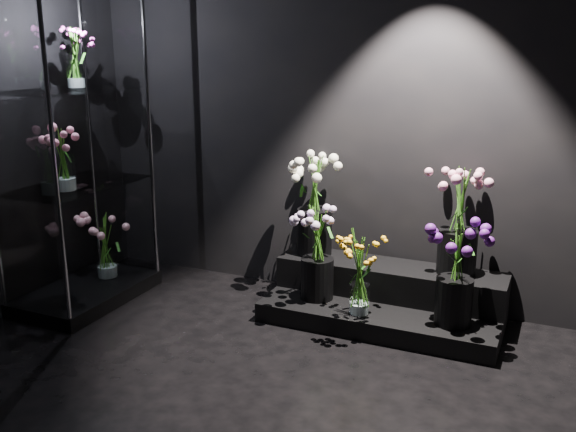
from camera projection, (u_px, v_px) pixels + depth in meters
The scene contains 12 objects.
floor at pixel (205, 432), 3.15m from camera, with size 4.00×4.00×0.00m, color black.
wall_back at pixel (345, 108), 4.54m from camera, with size 4.00×4.00×0.00m, color black.
display_riser at pixel (385, 298), 4.43m from camera, with size 1.58×0.70×0.35m.
display_case at pixel (74, 150), 4.47m from camera, with size 0.61×1.02×2.25m.
bouquet_orange_bells at pixel (360, 272), 4.13m from camera, with size 0.28×0.28×0.57m.
bouquet_lilac at pixel (318, 246), 4.36m from camera, with size 0.39×0.39×0.66m.
bouquet_purple at pixel (456, 267), 3.95m from camera, with size 0.39×0.39×0.66m.
bouquet_cream_roses at pixel (315, 199), 4.59m from camera, with size 0.47×0.47×0.72m.
bouquet_pink_roses at pixel (459, 217), 4.21m from camera, with size 0.35×0.35×0.72m.
bouquet_case_pink at pixel (63, 158), 4.30m from camera, with size 0.28×0.28×0.42m.
bouquet_case_magenta at pixel (74, 58), 4.44m from camera, with size 0.28×0.28×0.39m.
bouquet_case_base_pink at pixel (106, 245), 4.88m from camera, with size 0.44×0.44×0.49m.
Camera 1 is at (1.49, -2.35, 1.86)m, focal length 40.00 mm.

